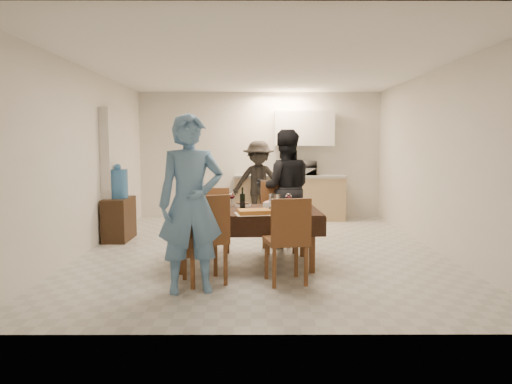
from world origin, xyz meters
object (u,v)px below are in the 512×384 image
dining_table (246,212)px  water_pitcher (274,202)px  microwave (303,168)px  console (119,219)px  person_far (285,189)px  person_near (191,204)px  savoury_tart (254,212)px  person_kitchen (259,182)px  wine_bottle (242,198)px  water_jug (118,184)px

dining_table → water_pitcher: bearing=-10.2°
microwave → console: bearing=32.4°
person_far → person_near: bearing=61.2°
savoury_tart → person_kitchen: bearing=88.7°
console → wine_bottle: (2.02, -1.48, 0.51)m
wine_bottle → console: bearing=143.8°
dining_table → wine_bottle: wine_bottle is taller
person_far → microwave: bearing=-103.4°
microwave → wine_bottle: bearing=71.9°
water_jug → person_kitchen: bearing=34.5°
dining_table → console: 2.59m
wine_bottle → microwave: 3.66m
wine_bottle → person_near: bearing=-114.4°
console → microwave: bearing=32.4°
savoury_tart → dining_table: bearing=104.7°
dining_table → person_far: (0.55, 1.05, 0.20)m
wine_bottle → person_kitchen: person_kitchen is taller
person_kitchen → console: bearing=-145.5°
console → person_far: (2.62, -0.48, 0.53)m
savoury_tart → microwave: bearing=75.8°
wine_bottle → water_pitcher: (0.40, -0.10, -0.04)m
console → savoury_tart: savoury_tart is taller
person_near → person_kitchen: person_near is taller
dining_table → microwave: 3.71m
savoury_tart → person_far: person_far is taller
water_jug → person_far: bearing=-10.4°
dining_table → water_jug: (-2.07, 1.53, 0.23)m
console → water_pitcher: bearing=-33.1°
person_kitchen → dining_table: bearing=-93.4°
console → person_far: bearing=-10.4°
water_pitcher → person_far: 1.12m
console → water_pitcher: size_ratio=3.58×
wine_bottle → water_pitcher: bearing=-14.0°
console → dining_table: bearing=-36.5°
water_jug → savoury_tart: (2.17, -1.91, -0.17)m
water_jug → water_pitcher: water_jug is taller
wine_bottle → person_kitchen: 3.04m
savoury_tart → person_near: 0.95m
dining_table → savoury_tart: 0.40m
microwave → person_near: size_ratio=0.28×
dining_table → person_near: bearing=-119.7°
console → wine_bottle: wine_bottle is taller
water_jug → person_far: size_ratio=0.26×
person_far → water_jug: bearing=-11.6°
microwave → person_near: (-1.64, -4.58, -0.13)m
wine_bottle → person_far: bearing=59.0°
water_pitcher → microwave: 3.66m
person_near → console: bearing=106.6°
water_pitcher → person_kitchen: 3.13m
wine_bottle → person_near: person_near is taller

